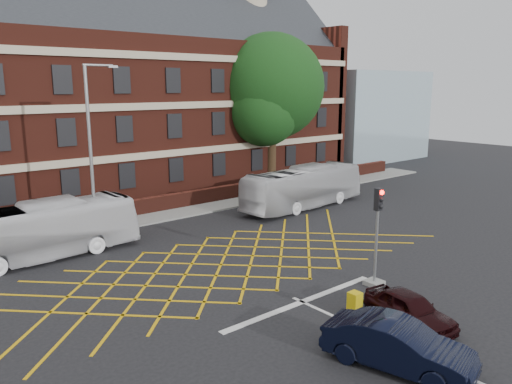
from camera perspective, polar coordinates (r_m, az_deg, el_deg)
ground at (r=22.79m, az=-1.04°, el=-9.66°), size 120.00×120.00×0.00m
victorian_building at (r=40.79m, az=-20.97°, el=10.45°), size 51.00×12.17×20.40m
boundary_wall at (r=33.29m, az=-15.27°, el=-2.07°), size 56.00×0.50×1.10m
far_pavement at (r=32.53m, az=-14.48°, el=-3.25°), size 60.00×3.00×0.12m
glass_block at (r=60.44m, az=11.73°, el=8.57°), size 14.00×10.00×10.00m
box_junction_hatching at (r=24.28m, az=-4.04°, el=-8.28°), size 8.22×8.22×0.02m
stop_line at (r=20.40m, az=5.30°, el=-12.39°), size 8.00×0.30×0.02m
centre_line at (r=17.02m, az=21.90°, el=-18.57°), size 0.15×14.00×0.02m
bus_left at (r=26.70m, az=-24.14°, el=-4.24°), size 10.30×2.67×2.85m
bus_right at (r=35.15m, az=5.46°, el=0.53°), size 10.49×3.14×2.88m
car_navy at (r=16.36m, az=15.90°, el=-16.49°), size 2.75×4.80×1.50m
car_maroon at (r=19.14m, az=17.15°, el=-12.64°), size 1.96×3.76×1.22m
deciduous_tree at (r=43.56m, az=1.73°, el=11.14°), size 9.04×9.04×12.88m
traffic_light_near at (r=21.90m, az=13.57°, el=-6.02°), size 0.70×0.70×4.27m
street_lamp at (r=27.87m, az=-18.04°, el=0.90°), size 2.25×1.00×9.52m
utility_cabinet at (r=19.28m, az=11.20°, el=-12.53°), size 0.42×0.42×0.98m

